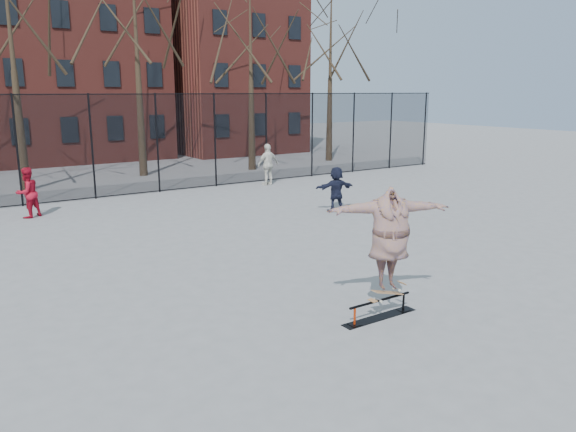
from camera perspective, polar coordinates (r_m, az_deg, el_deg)
ground at (r=12.11m, az=4.78°, el=-7.12°), size 100.00×100.00×0.00m
skate_rail at (r=10.57m, az=9.31°, el=-9.44°), size 1.64×0.25×0.36m
skateboard at (r=10.59m, az=10.07°, el=-7.90°), size 0.74×0.18×0.09m
skater at (r=10.29m, az=10.28°, el=-2.74°), size 2.39×1.44×1.89m
bystander_red at (r=20.20m, az=-24.96°, el=2.16°), size 1.01×0.94×1.66m
bystander_white at (r=24.80m, az=-2.04°, el=5.25°), size 1.10×0.53×1.83m
bystander_navy at (r=19.42m, az=4.91°, el=2.75°), size 1.49×0.69×1.55m
fence at (r=23.09m, az=-15.96°, el=7.09°), size 34.03×0.07×4.00m
tree_row at (r=27.11m, az=-20.11°, el=18.81°), size 33.66×7.46×10.67m
rowhouses at (r=35.79m, az=-22.04°, el=14.89°), size 29.00×7.00×13.00m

